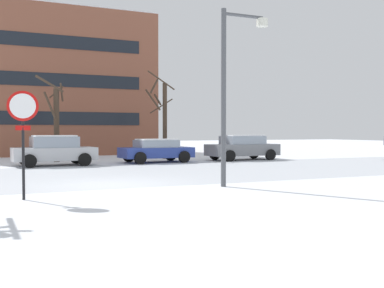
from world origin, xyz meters
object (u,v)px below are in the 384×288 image
at_px(street_lamp, 232,78).
at_px(parked_car_gray, 242,147).
at_px(stop_sign, 23,123).
at_px(parked_car_silver, 54,150).
at_px(parked_car_blue, 156,150).

relative_size(street_lamp, parked_car_gray, 1.25).
height_order(stop_sign, parked_car_silver, stop_sign).
relative_size(stop_sign, parked_car_blue, 0.69).
bearing_deg(parked_car_gray, stop_sign, -138.49).
height_order(stop_sign, parked_car_gray, stop_sign).
relative_size(street_lamp, parked_car_blue, 1.38).
xyz_separation_m(street_lamp, parked_car_gray, (6.82, 11.12, -2.60)).
xyz_separation_m(stop_sign, parked_car_silver, (2.14, 11.31, -1.16)).
relative_size(parked_car_silver, parked_car_blue, 1.02).
xyz_separation_m(stop_sign, parked_car_gray, (12.96, 11.47, -1.16)).
xyz_separation_m(parked_car_silver, parked_car_gray, (10.82, 0.16, -0.01)).
bearing_deg(parked_car_gray, parked_car_silver, -179.14).
relative_size(stop_sign, street_lamp, 0.50).
xyz_separation_m(street_lamp, parked_car_blue, (1.41, 11.15, -2.69)).
xyz_separation_m(stop_sign, street_lamp, (6.14, 0.36, 1.44)).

